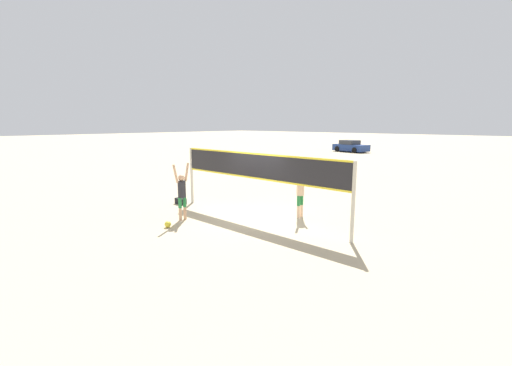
% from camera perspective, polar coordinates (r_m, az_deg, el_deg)
% --- Properties ---
extents(ground_plane, '(200.00, 200.00, 0.00)m').
position_cam_1_polar(ground_plane, '(12.41, 0.00, -5.94)').
color(ground_plane, '#C6B28C').
extents(volleyball_net, '(7.56, 0.11, 2.37)m').
position_cam_1_polar(volleyball_net, '(12.05, 0.00, 1.97)').
color(volleyball_net, beige).
rests_on(volleyball_net, ground_plane).
extents(player_spiker, '(0.28, 0.69, 2.02)m').
position_cam_1_polar(player_spiker, '(12.29, -12.26, -1.27)').
color(player_spiker, tan).
rests_on(player_spiker, ground_plane).
extents(player_blocker, '(0.28, 0.69, 2.00)m').
position_cam_1_polar(player_blocker, '(12.46, 7.41, -1.02)').
color(player_blocker, beige).
rests_on(player_blocker, ground_plane).
extents(volleyball, '(0.21, 0.21, 0.21)m').
position_cam_1_polar(volleyball, '(11.73, -14.49, -6.68)').
color(volleyball, yellow).
rests_on(volleyball, ground_plane).
extents(gear_bag, '(0.50, 0.27, 0.25)m').
position_cam_1_polar(gear_bag, '(14.91, -12.45, -2.96)').
color(gear_bag, black).
rests_on(gear_bag, ground_plane).
extents(parked_car_near, '(4.44, 2.72, 1.38)m').
position_cam_1_polar(parked_car_near, '(42.33, 15.49, 5.87)').
color(parked_car_near, navy).
rests_on(parked_car_near, ground_plane).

